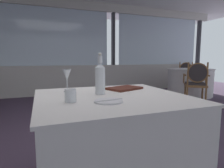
% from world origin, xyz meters
% --- Properties ---
extents(ground_plane, '(14.14, 14.14, 0.00)m').
position_xyz_m(ground_plane, '(0.00, 0.00, 0.00)').
color(ground_plane, '#47384C').
extents(window_wall_far, '(10.88, 0.14, 2.69)m').
position_xyz_m(window_wall_far, '(0.00, 3.60, 1.08)').
color(window_wall_far, beige).
rests_on(window_wall_far, ground_plane).
extents(foreground_table, '(1.11, 1.04, 0.76)m').
position_xyz_m(foreground_table, '(0.05, -0.73, 0.38)').
color(foreground_table, white).
rests_on(foreground_table, ground_plane).
extents(side_plate, '(0.19, 0.19, 0.01)m').
position_xyz_m(side_plate, '(-0.05, -0.93, 0.76)').
color(side_plate, white).
rests_on(side_plate, foreground_table).
extents(butter_knife, '(0.21, 0.05, 0.00)m').
position_xyz_m(butter_knife, '(-0.05, -0.93, 0.77)').
color(butter_knife, silver).
rests_on(butter_knife, foreground_table).
extents(water_bottle, '(0.08, 0.08, 0.33)m').
position_xyz_m(water_bottle, '(-0.02, -0.63, 0.89)').
color(water_bottle, white).
rests_on(water_bottle, foreground_table).
extents(wine_glass, '(0.07, 0.07, 0.19)m').
position_xyz_m(wine_glass, '(-0.25, -0.44, 0.90)').
color(wine_glass, white).
rests_on(wine_glass, foreground_table).
extents(water_tumbler, '(0.07, 0.07, 0.08)m').
position_xyz_m(water_tumbler, '(-0.28, -0.84, 0.80)').
color(water_tumbler, white).
rests_on(water_tumbler, foreground_table).
extents(menu_book, '(0.35, 0.30, 0.02)m').
position_xyz_m(menu_book, '(0.26, -0.49, 0.77)').
color(menu_book, '#512319').
rests_on(menu_book, foreground_table).
extents(background_table_1, '(1.26, 1.26, 0.76)m').
position_xyz_m(background_table_1, '(3.53, 2.21, 0.38)').
color(background_table_1, white).
rests_on(background_table_1, ground_plane).
extents(dining_chair_1_0, '(0.66, 0.64, 0.93)m').
position_xyz_m(dining_chair_1_0, '(4.15, 3.07, 0.55)').
color(dining_chair_1_0, olive).
rests_on(dining_chair_1_0, ground_plane).
extents(dining_chair_1_1, '(0.66, 0.64, 0.96)m').
position_xyz_m(dining_chair_1_1, '(2.92, 1.34, 0.55)').
color(dining_chair_1_1, olive).
rests_on(dining_chair_1_1, ground_plane).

